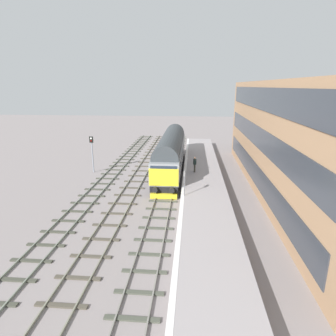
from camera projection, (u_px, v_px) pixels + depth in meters
The scene contains 10 objects.
ground_plane at pixel (167, 186), 29.34m from camera, with size 140.00×140.00×0.00m, color gray.
track_main at pixel (167, 185), 29.32m from camera, with size 2.50×60.00×0.15m.
track_adjacent_west at pixel (134, 185), 29.60m from camera, with size 2.50×60.00×0.15m.
track_adjacent_far_west at pixel (103, 184), 29.87m from camera, with size 2.50×60.00×0.15m.
station_platform at pixel (203, 182), 28.91m from camera, with size 4.00×44.00×1.01m.
station_building at pixel (288, 139), 26.23m from camera, with size 5.50×33.44×10.29m.
diesel_locomotive at pixel (171, 151), 33.57m from camera, with size 2.74×17.55×4.68m.
signal_post_near at pixel (92, 150), 33.28m from camera, with size 0.44×0.22×4.27m.
platform_number_sign at pixel (184, 180), 23.67m from camera, with size 0.10×0.44×2.10m.
waiting_passenger at pixel (195, 163), 30.33m from camera, with size 0.41×0.50×1.64m.
Camera 1 is at (2.43, -27.59, 9.84)m, focal length 30.78 mm.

